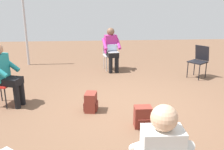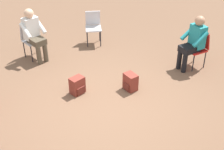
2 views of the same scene
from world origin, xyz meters
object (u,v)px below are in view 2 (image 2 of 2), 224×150
(person_in_teal, at_px, (194,40))
(chair_north, at_px, (31,38))
(backpack_by_empty_chair, at_px, (130,83))
(chair_northeast, at_px, (93,25))
(chair_east, at_px, (198,47))
(backpack_near_laptop_user, at_px, (77,86))
(person_in_white, at_px, (34,32))

(person_in_teal, bearing_deg, chair_north, 53.10)
(backpack_by_empty_chair, bearing_deg, chair_northeast, 66.45)
(person_in_teal, distance_m, backpack_by_empty_chair, 1.77)
(chair_north, distance_m, chair_northeast, 1.64)
(chair_east, distance_m, backpack_near_laptop_user, 2.90)
(backpack_by_empty_chair, bearing_deg, chair_north, 103.11)
(chair_north, xyz_separation_m, chair_east, (2.42, -3.09, 0.00))
(chair_northeast, bearing_deg, backpack_by_empty_chair, 105.84)
(chair_northeast, height_order, person_in_white, person_in_white)
(backpack_near_laptop_user, bearing_deg, chair_northeast, 39.47)
(backpack_near_laptop_user, xyz_separation_m, backpack_by_empty_chair, (0.85, -0.68, 0.00))
(person_in_teal, distance_m, backpack_near_laptop_user, 2.77)
(chair_north, xyz_separation_m, chair_northeast, (1.56, -0.50, 0.00))
(chair_northeast, bearing_deg, person_in_white, 27.33)
(chair_east, xyz_separation_m, backpack_by_empty_chair, (-1.80, 0.43, -0.34))
(chair_east, distance_m, chair_northeast, 2.73)
(chair_northeast, relative_size, backpack_by_empty_chair, 2.36)
(person_in_teal, relative_size, backpack_by_empty_chair, 3.44)
(chair_northeast, relative_size, person_in_white, 0.69)
(person_in_white, xyz_separation_m, backpack_near_laptop_user, (-0.23, -1.81, -0.54))
(chair_north, height_order, chair_northeast, same)
(chair_north, bearing_deg, backpack_by_empty_chair, 104.74)
(chair_north, distance_m, person_in_white, 0.26)
(chair_east, xyz_separation_m, person_in_white, (-2.42, 2.92, 0.20))
(person_in_teal, height_order, person_in_white, same)
(person_in_white, bearing_deg, chair_northeast, 169.57)
(chair_north, relative_size, backpack_by_empty_chair, 2.36)
(chair_north, relative_size, backpack_near_laptop_user, 2.36)
(chair_north, distance_m, person_in_teal, 3.79)
(person_in_teal, height_order, backpack_by_empty_chair, person_in_teal)
(chair_east, xyz_separation_m, chair_northeast, (-0.86, 2.59, 0.00))
(chair_northeast, distance_m, backpack_near_laptop_user, 2.35)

